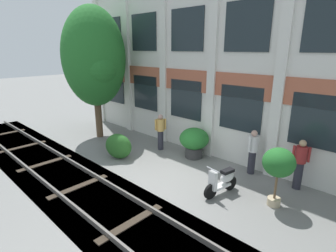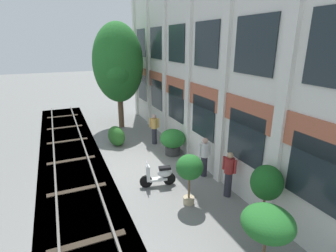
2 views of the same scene
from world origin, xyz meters
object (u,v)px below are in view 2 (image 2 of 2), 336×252
Objects in this scene: broadleaf_tree at (118,65)px; resident_by_doorway at (229,173)px; potted_plant_tall_urn at (268,224)px; potted_plant_low_pan at (266,185)px; resident_near_plants at (154,128)px; potted_plant_terracotta_small at (190,169)px; resident_watching_tracks at (204,156)px; topiary_hedge at (116,136)px; scooter_near_curb at (160,175)px; potted_plant_ribbed_drum at (173,140)px.

resident_by_doorway is at bearing 9.27° from broadleaf_tree.
broadleaf_tree reaches higher than potted_plant_tall_urn.
potted_plant_low_pan is 1.26× the size of resident_near_plants.
potted_plant_terracotta_small is at bearing 0.21° from broadleaf_tree.
resident_watching_tracks is 1.42× the size of topiary_hedge.
scooter_near_curb is at bearing -3.35° from broadleaf_tree.
broadleaf_tree is 3.89× the size of resident_near_plants.
topiary_hedge is at bearing -170.19° from potted_plant_terracotta_small.
potted_plant_ribbed_drum is 0.71× the size of potted_plant_terracotta_small.
resident_near_plants is at bearing 176.72° from potted_plant_tall_urn.
resident_by_doorway is 1.03× the size of resident_near_plants.
scooter_near_curb is 4.34m from resident_near_plants.
scooter_near_curb is 2.58m from resident_by_doorway.
potted_plant_low_pan is (5.90, 0.15, 0.75)m from potted_plant_ribbed_drum.
broadleaf_tree reaches higher than resident_near_plants.
resident_by_doorway reaches higher than resident_watching_tracks.
potted_plant_terracotta_small reaches higher than resident_watching_tracks.
potted_plant_ribbed_drum is 0.62× the size of potted_plant_low_pan.
resident_watching_tracks is (-4.56, 1.10, -0.39)m from potted_plant_tall_urn.
potted_plant_ribbed_drum is at bearing 173.40° from potted_plant_tall_urn.
topiary_hedge is (-4.65, -0.57, 0.09)m from scooter_near_curb.
broadleaf_tree is 5.00× the size of potted_plant_ribbed_drum.
scooter_near_curb is at bearing -34.28° from potted_plant_ribbed_drum.
potted_plant_tall_urn is 3.12m from potted_plant_terracotta_small.
potted_plant_tall_urn is at bearing -6.11° from resident_watching_tracks.
potted_plant_low_pan is (11.16, 1.36, -2.42)m from broadleaf_tree.
broadleaf_tree is at bearing -135.25° from resident_near_plants.
resident_near_plants is at bearing -169.35° from potted_plant_ribbed_drum.
potted_plant_low_pan is (2.01, 1.33, 0.19)m from potted_plant_terracotta_small.
resident_near_plants is (-7.57, -0.47, -0.61)m from potted_plant_low_pan.
potted_plant_tall_urn is 3.18m from resident_by_doorway.
resident_near_plants is (-1.66, -0.31, 0.14)m from potted_plant_ribbed_drum.
resident_near_plants is at bearing -97.58° from scooter_near_curb.
potted_plant_ribbed_drum is at bearing 163.17° from potted_plant_terracotta_small.
potted_plant_tall_urn is 0.82× the size of potted_plant_low_pan.
potted_plant_tall_urn is at bearing 27.41° from resident_near_plants.
broadleaf_tree is 4.66m from topiary_hedge.
broadleaf_tree is at bearing -179.79° from potted_plant_terracotta_small.
potted_plant_terracotta_small is 1.06× the size of resident_by_doorway.
resident_watching_tracks is at bearing 177.78° from potted_plant_low_pan.
broadleaf_tree is 6.26m from potted_plant_ribbed_drum.
potted_plant_ribbed_drum is 5.95m from potted_plant_low_pan.
potted_plant_terracotta_small is at bearing 119.03° from scooter_near_curb.
potted_plant_low_pan is 1.22× the size of resident_by_doorway.
potted_plant_ribbed_drum is 0.78× the size of resident_near_plants.
potted_plant_low_pan is (-1.09, 0.96, 0.21)m from potted_plant_tall_urn.
topiary_hedge is (3.04, -1.02, -3.38)m from broadleaf_tree.
potted_plant_ribbed_drum reaches higher than scooter_near_curb.
potted_plant_terracotta_small reaches higher than resident_by_doorway.
potted_plant_terracotta_small is 2.11m from resident_watching_tracks.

